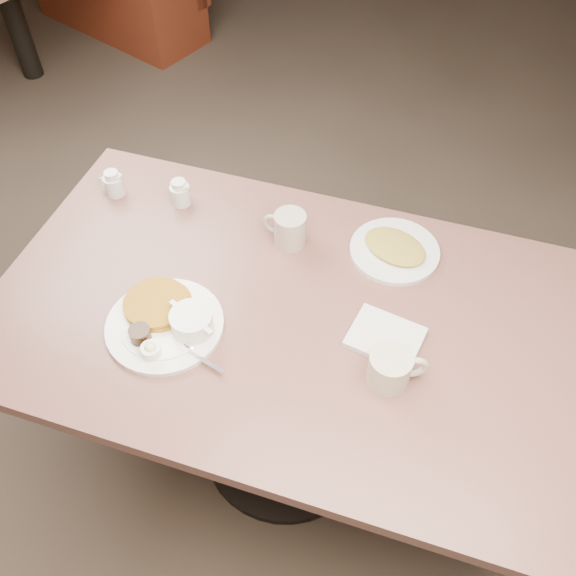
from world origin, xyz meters
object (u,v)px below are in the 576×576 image
(creamer_left, at_px, (113,184))
(hash_plate, at_px, (395,249))
(coffee_mug_near, at_px, (391,368))
(diner_table, at_px, (286,349))
(creamer_right, at_px, (180,193))
(main_plate, at_px, (168,321))
(coffee_mug_far, at_px, (289,229))

(creamer_left, xyz_separation_m, hash_plate, (0.84, 0.02, -0.02))
(coffee_mug_near, bearing_deg, diner_table, 158.50)
(creamer_left, xyz_separation_m, creamer_right, (0.20, 0.02, -0.00))
(creamer_right, bearing_deg, main_plate, -69.45)
(creamer_left, bearing_deg, main_plate, -47.80)
(creamer_right, distance_m, hash_plate, 0.64)
(main_plate, xyz_separation_m, coffee_mug_near, (0.55, 0.02, 0.02))
(coffee_mug_far, distance_m, creamer_right, 0.35)
(coffee_mug_far, distance_m, hash_plate, 0.29)
(diner_table, bearing_deg, main_plate, -153.04)
(diner_table, relative_size, coffee_mug_near, 9.98)
(coffee_mug_far, relative_size, creamer_left, 1.50)
(hash_plate, bearing_deg, creamer_left, -178.77)
(coffee_mug_near, bearing_deg, creamer_left, 157.31)
(diner_table, xyz_separation_m, creamer_left, (-0.62, 0.27, 0.21))
(coffee_mug_far, bearing_deg, hash_plate, 9.87)
(coffee_mug_far, relative_size, hash_plate, 0.41)
(main_plate, height_order, creamer_left, creamer_left)
(diner_table, distance_m, hash_plate, 0.40)
(diner_table, bearing_deg, coffee_mug_far, 105.98)
(creamer_left, height_order, creamer_right, same)
(main_plate, height_order, hash_plate, main_plate)
(main_plate, bearing_deg, creamer_left, 132.20)
(diner_table, relative_size, hash_plate, 4.70)
(coffee_mug_far, bearing_deg, creamer_left, 176.70)
(diner_table, distance_m, main_plate, 0.35)
(diner_table, relative_size, creamer_left, 17.36)
(hash_plate, bearing_deg, creamer_right, 179.46)
(diner_table, distance_m, creamer_left, 0.70)
(diner_table, height_order, hash_plate, hash_plate)
(main_plate, xyz_separation_m, coffee_mug_far, (0.19, 0.37, 0.03))
(main_plate, relative_size, coffee_mug_near, 2.55)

